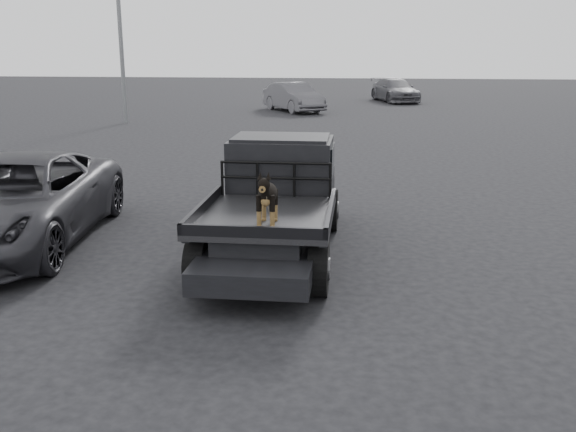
# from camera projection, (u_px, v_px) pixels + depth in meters

# --- Properties ---
(ground) EXTENTS (120.00, 120.00, 0.00)m
(ground) POSITION_uv_depth(u_px,v_px,m) (252.00, 300.00, 8.57)
(ground) COLOR black
(ground) RESTS_ON ground
(flatbed_ute) EXTENTS (2.00, 5.40, 0.92)m
(flatbed_ute) POSITION_uv_depth(u_px,v_px,m) (274.00, 227.00, 10.33)
(flatbed_ute) COLOR black
(flatbed_ute) RESTS_ON ground
(ute_cab) EXTENTS (1.72, 1.30, 0.88)m
(ute_cab) POSITION_uv_depth(u_px,v_px,m) (281.00, 162.00, 11.01)
(ute_cab) COLOR black
(ute_cab) RESTS_ON flatbed_ute
(headache_rack) EXTENTS (1.80, 0.08, 0.55)m
(headache_rack) POSITION_uv_depth(u_px,v_px,m) (276.00, 180.00, 10.33)
(headache_rack) COLOR black
(headache_rack) RESTS_ON flatbed_ute
(dog) EXTENTS (0.32, 0.60, 0.74)m
(dog) POSITION_uv_depth(u_px,v_px,m) (267.00, 198.00, 8.69)
(dog) COLOR black
(dog) RESTS_ON flatbed_ute
(parked_suv) EXTENTS (3.02, 5.60, 1.50)m
(parked_suv) POSITION_uv_depth(u_px,v_px,m) (14.00, 201.00, 10.79)
(parked_suv) COLOR #2E2E33
(parked_suv) RESTS_ON ground
(distant_car_a) EXTENTS (3.66, 4.53, 1.45)m
(distant_car_a) POSITION_uv_depth(u_px,v_px,m) (294.00, 97.00, 32.81)
(distant_car_a) COLOR #515055
(distant_car_a) RESTS_ON ground
(distant_car_b) EXTENTS (3.18, 5.03, 1.36)m
(distant_car_b) POSITION_uv_depth(u_px,v_px,m) (395.00, 90.00, 38.45)
(distant_car_b) COLOR #49494E
(distant_car_b) RESTS_ON ground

